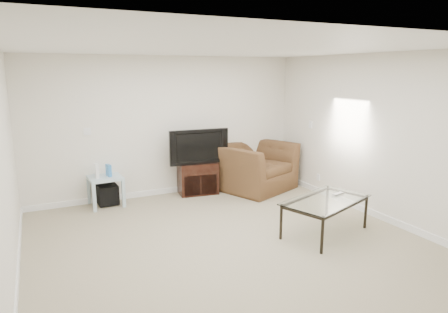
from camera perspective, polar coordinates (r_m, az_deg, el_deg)
name	(u,v)px	position (r m, az deg, el deg)	size (l,w,h in m)	color
floor	(229,244)	(5.39, 0.72, -12.35)	(5.00, 5.00, 0.00)	tan
ceiling	(230,48)	(4.91, 0.80, 15.24)	(5.00, 5.00, 0.00)	white
wall_back	(168,126)	(7.30, -7.99, 4.27)	(5.00, 0.02, 2.50)	silver
wall_left	(3,172)	(4.52, -29.01, -1.99)	(0.02, 5.00, 2.50)	silver
wall_right	(377,137)	(6.49, 20.98, 2.61)	(0.02, 5.00, 2.50)	silver
plate_back	(87,132)	(7.00, -18.95, 3.39)	(0.12, 0.02, 0.12)	white
plate_right_switch	(311,125)	(7.66, 12.26, 4.48)	(0.02, 0.09, 0.13)	white
plate_right_outlet	(318,177)	(7.61, 13.31, -2.92)	(0.02, 0.08, 0.12)	white
tv_stand	(197,178)	(7.44, -3.83, -3.02)	(0.70, 0.49, 0.58)	black
dvd_player	(198,168)	(7.35, -3.77, -1.63)	(0.42, 0.29, 0.06)	black
television	(197,146)	(7.28, -3.84, 1.55)	(1.02, 0.20, 0.63)	black
side_table	(106,191)	(7.03, -16.53, -4.73)	(0.53, 0.53, 0.51)	#ACBDCF
subwoofer	(108,194)	(7.08, -16.28, -5.23)	(0.32, 0.32, 0.32)	black
game_console	(97,171)	(6.90, -17.71, -1.96)	(0.05, 0.17, 0.23)	white
game_case	(109,170)	(6.94, -16.16, -1.91)	(0.05, 0.15, 0.20)	#337FCC
recliner	(255,159)	(7.64, 4.50, -0.36)	(1.34, 0.87, 1.18)	brown
coffee_table	(325,216)	(5.79, 14.21, -8.31)	(1.27, 0.72, 0.50)	black
remote	(338,194)	(5.96, 15.99, -5.15)	(0.20, 0.06, 0.02)	#B2B2B7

